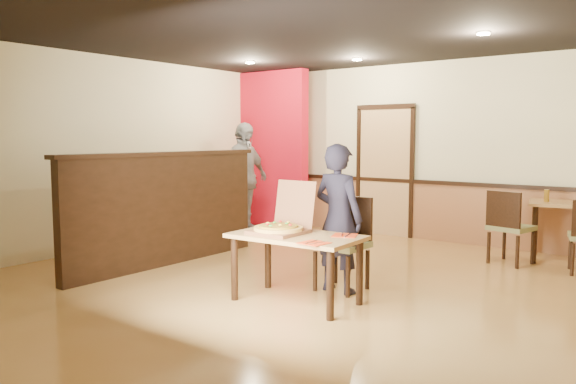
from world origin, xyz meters
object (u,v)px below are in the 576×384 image
at_px(diner_chair, 345,239).
at_px(passerby, 243,178).
at_px(side_table, 559,215).
at_px(main_table, 296,245).
at_px(condiment, 547,196).
at_px(side_chair_left, 509,224).
at_px(diner, 338,218).
at_px(pizza_box, 281,226).

xyz_separation_m(diner_chair, passerby, (-3.17, 1.93, 0.40)).
xyz_separation_m(side_table, passerby, (-4.71, -0.93, 0.33)).
bearing_deg(main_table, condiment, 63.92).
bearing_deg(side_table, condiment, -145.38).
distance_m(diner_chair, side_chair_left, 2.48).
bearing_deg(main_table, side_table, 62.58).
relative_size(side_chair_left, side_table, 1.09).
bearing_deg(side_chair_left, diner, 78.63).
distance_m(side_table, diner, 3.38).
bearing_deg(side_table, diner_chair, -118.27).
bearing_deg(pizza_box, side_chair_left, 64.86).
xyz_separation_m(pizza_box, condiment, (1.69, 3.49, 0.12)).
distance_m(side_chair_left, pizza_box, 3.28).
relative_size(diner_chair, side_chair_left, 1.04).
bearing_deg(diner, side_chair_left, -110.23).
bearing_deg(main_table, passerby, 136.33).
bearing_deg(main_table, diner_chair, 78.03).
bearing_deg(pizza_box, condiment, 63.75).
bearing_deg(diner_chair, main_table, -99.28).
height_order(main_table, side_chair_left, side_chair_left).
distance_m(diner_chair, pizza_box, 0.82).
height_order(diner, pizza_box, diner).
distance_m(main_table, pizza_box, 0.25).
relative_size(passerby, condiment, 11.58).
height_order(diner_chair, pizza_box, pizza_box).
distance_m(side_chair_left, side_table, 0.78).
height_order(side_table, diner, diner).
relative_size(diner_chair, pizza_box, 1.74).
bearing_deg(passerby, diner_chair, -119.35).
relative_size(side_chair_left, condiment, 5.89).
height_order(passerby, pizza_box, passerby).
xyz_separation_m(side_table, diner, (-1.53, -3.01, 0.18)).
height_order(side_chair_left, condiment, side_chair_left).
bearing_deg(passerby, pizza_box, -130.88).
height_order(side_chair_left, passerby, passerby).
xyz_separation_m(diner, passerby, (-3.18, 2.08, 0.15)).
xyz_separation_m(passerby, pizza_box, (2.87, -2.66, -0.19)).
bearing_deg(side_chair_left, main_table, 80.82).
bearing_deg(diner_chair, side_chair_left, 64.48).
bearing_deg(main_table, side_chair_left, 65.51).
xyz_separation_m(side_chair_left, pizza_box, (-1.37, -2.97, 0.22)).
relative_size(pizza_box, condiment, 3.52).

